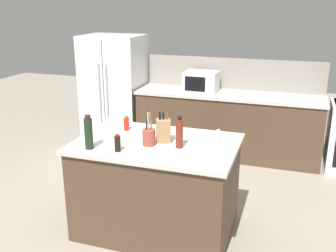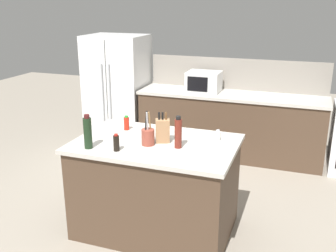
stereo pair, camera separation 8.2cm
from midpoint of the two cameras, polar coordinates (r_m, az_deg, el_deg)
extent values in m
plane|color=gray|center=(4.14, -1.10, -14.59)|extent=(14.00, 14.00, 0.00)
cube|color=#4C3828|center=(5.82, 9.35, -0.07)|extent=(2.63, 0.62, 0.90)
cube|color=beige|center=(5.70, 9.58, 4.43)|extent=(2.67, 0.66, 0.04)
cube|color=gray|center=(5.95, 10.27, 7.43)|extent=(2.63, 0.03, 0.46)
cube|color=#4C3828|center=(3.92, -1.14, -9.03)|extent=(1.47, 0.96, 0.90)
cube|color=beige|center=(3.73, -1.18, -2.59)|extent=(1.53, 1.02, 0.04)
cube|color=white|center=(6.32, -6.95, 5.27)|extent=(0.91, 0.72, 1.70)
cube|color=#2D2D2D|center=(6.01, -8.48, 4.54)|extent=(0.01, 0.00, 1.62)
cylinder|color=#ADB2B7|center=(6.02, -9.07, 4.54)|extent=(0.02, 0.02, 0.94)
cylinder|color=#ADB2B7|center=(5.97, -8.05, 4.46)|extent=(0.02, 0.02, 0.94)
cube|color=white|center=(5.74, 5.63, 6.41)|extent=(0.47, 0.38, 0.29)
cube|color=black|center=(5.57, 4.71, 6.07)|extent=(0.29, 0.01, 0.21)
cube|color=#A87C54|center=(3.69, -0.16, -0.70)|extent=(0.16, 0.14, 0.22)
cylinder|color=black|center=(3.64, -0.67, 1.46)|extent=(0.02, 0.02, 0.07)
cylinder|color=black|center=(3.64, -0.16, 1.47)|extent=(0.02, 0.02, 0.07)
cylinder|color=brown|center=(3.64, 0.35, 1.47)|extent=(0.02, 0.02, 0.07)
cylinder|color=brown|center=(3.63, -2.28, -1.62)|extent=(0.12, 0.12, 0.15)
cylinder|color=olive|center=(3.58, -2.03, 0.74)|extent=(0.01, 0.05, 0.18)
cylinder|color=black|center=(3.59, -2.55, 0.77)|extent=(0.01, 0.05, 0.18)
cylinder|color=#B2B2B7|center=(3.56, -2.37, 0.64)|extent=(0.01, 0.03, 0.18)
cylinder|color=silver|center=(3.78, 7.85, -1.43)|extent=(0.05, 0.05, 0.09)
cylinder|color=#B2B2B7|center=(3.76, 7.88, -0.67)|extent=(0.03, 0.03, 0.02)
cylinder|color=black|center=(3.59, -10.93, -1.04)|extent=(0.08, 0.08, 0.28)
cylinder|color=#4C1919|center=(3.54, -11.08, 1.38)|extent=(0.05, 0.05, 0.03)
cylinder|color=red|center=(4.06, -5.47, 0.36)|extent=(0.05, 0.05, 0.13)
cylinder|color=green|center=(4.04, -5.50, 1.36)|extent=(0.04, 0.04, 0.02)
cylinder|color=maroon|center=(3.53, 2.15, -1.13)|extent=(0.07, 0.07, 0.27)
cylinder|color=black|center=(3.49, 2.18, 1.19)|extent=(0.04, 0.04, 0.03)
cylinder|color=black|center=(3.51, -6.84, -2.51)|extent=(0.05, 0.05, 0.14)
cylinder|color=#B22319|center=(3.48, -6.89, -1.29)|extent=(0.04, 0.04, 0.02)
camera|label=1|loc=(0.04, -89.42, 0.19)|focal=42.00mm
camera|label=2|loc=(0.04, 90.58, -0.19)|focal=42.00mm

